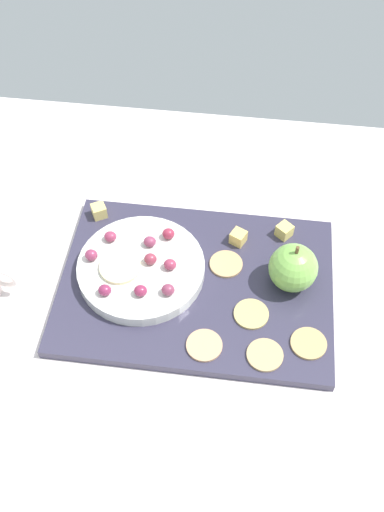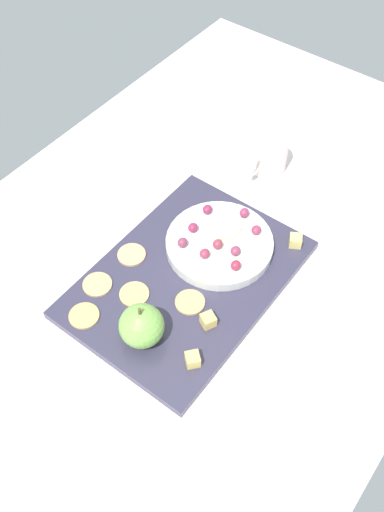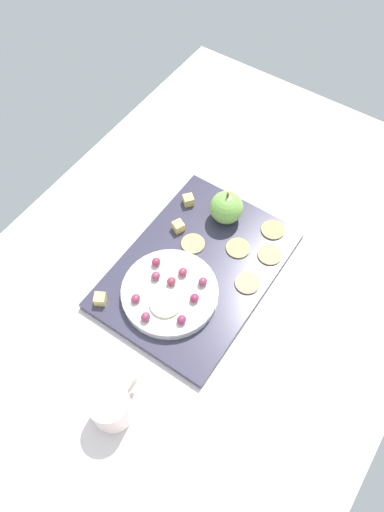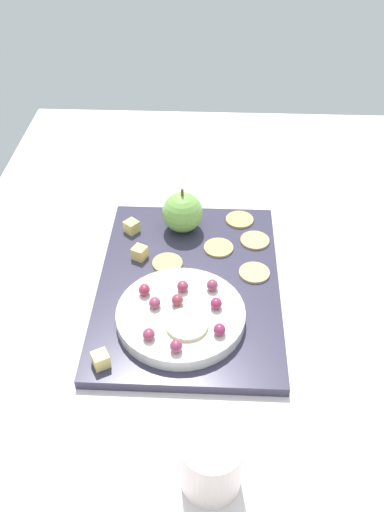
{
  "view_description": "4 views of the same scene",
  "coord_description": "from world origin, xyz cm",
  "px_view_note": "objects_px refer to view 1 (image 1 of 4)",
  "views": [
    {
      "loc": [
        -10.46,
        46.65,
        76.19
      ],
      "look_at": [
        -4.14,
        -3.67,
        9.63
      ],
      "focal_mm": 41.32,
      "sensor_mm": 36.0,
      "label": 1
    },
    {
      "loc": [
        -49.93,
        -37.11,
        84.41
      ],
      "look_at": [
        -4.05,
        -2.4,
        10.34
      ],
      "focal_mm": 40.54,
      "sensor_mm": 36.0,
      "label": 2
    },
    {
      "loc": [
        36.86,
        25.05,
        89.6
      ],
      "look_at": [
        -4.11,
        -2.68,
        10.2
      ],
      "focal_mm": 34.22,
      "sensor_mm": 36.0,
      "label": 3
    },
    {
      "loc": [
        59.05,
        1.24,
        65.6
      ],
      "look_at": [
        -5.52,
        -1.59,
        10.41
      ],
      "focal_mm": 39.35,
      "sensor_mm": 36.0,
      "label": 4
    }
  ],
  "objects_px": {
    "serving_dish": "(141,268)",
    "cracker_4": "(265,355)",
    "cheese_cube_2": "(284,231)",
    "grape_8": "(170,265)",
    "cracker_2": "(309,343)",
    "apple_whole": "(293,268)",
    "grape_6": "(141,291)",
    "cracker_1": "(226,264)",
    "grape_4": "(150,259)",
    "cheese_cube_0": "(238,237)",
    "grape_3": "(169,234)",
    "cracker_3": "(204,345)",
    "platter": "(196,285)",
    "grape_1": "(110,236)",
    "grape_7": "(168,290)",
    "grape_5": "(91,255)",
    "cheese_cube_1": "(99,211)",
    "cracker_0": "(251,314)",
    "grape_0": "(150,242)",
    "grape_2": "(105,290)",
    "apple_slice_0": "(120,267)"
  },
  "relations": [
    {
      "from": "serving_dish",
      "to": "grape_1",
      "type": "bearing_deg",
      "value": -37.29
    },
    {
      "from": "serving_dish",
      "to": "grape_3",
      "type": "height_order",
      "value": "grape_3"
    },
    {
      "from": "cheese_cube_2",
      "to": "cracker_1",
      "type": "distance_m",
      "value": 0.11
    },
    {
      "from": "cracker_2",
      "to": "cracker_4",
      "type": "relative_size",
      "value": 1.0
    },
    {
      "from": "cracker_1",
      "to": "grape_4",
      "type": "height_order",
      "value": "grape_4"
    },
    {
      "from": "grape_1",
      "to": "cracker_3",
      "type": "bearing_deg",
      "value": 136.38
    },
    {
      "from": "grape_0",
      "to": "grape_7",
      "type": "relative_size",
      "value": 1.0
    },
    {
      "from": "cracker_4",
      "to": "grape_7",
      "type": "relative_size",
      "value": 2.65
    },
    {
      "from": "cracker_1",
      "to": "platter",
      "type": "bearing_deg",
      "value": 42.28
    },
    {
      "from": "grape_1",
      "to": "apple_slice_0",
      "type": "bearing_deg",
      "value": 115.85
    },
    {
      "from": "cracker_2",
      "to": "grape_7",
      "type": "relative_size",
      "value": 2.65
    },
    {
      "from": "apple_slice_0",
      "to": "cracker_3",
      "type": "bearing_deg",
      "value": 143.14
    },
    {
      "from": "grape_3",
      "to": "grape_5",
      "type": "xyz_separation_m",
      "value": [
        0.11,
        0.05,
        0.0
      ]
    },
    {
      "from": "platter",
      "to": "grape_0",
      "type": "bearing_deg",
      "value": -31.14
    },
    {
      "from": "platter",
      "to": "grape_8",
      "type": "distance_m",
      "value": 0.05
    },
    {
      "from": "cheese_cube_2",
      "to": "grape_0",
      "type": "bearing_deg",
      "value": 16.72
    },
    {
      "from": "grape_0",
      "to": "grape_1",
      "type": "relative_size",
      "value": 1.0
    },
    {
      "from": "cheese_cube_1",
      "to": "cracker_3",
      "type": "relative_size",
      "value": 0.42
    },
    {
      "from": "cheese_cube_2",
      "to": "grape_8",
      "type": "relative_size",
      "value": 1.13
    },
    {
      "from": "platter",
      "to": "cracker_2",
      "type": "xyz_separation_m",
      "value": [
        -0.16,
        0.08,
        0.01
      ]
    },
    {
      "from": "cheese_cube_2",
      "to": "grape_6",
      "type": "bearing_deg",
      "value": 36.96
    },
    {
      "from": "platter",
      "to": "cracker_3",
      "type": "distance_m",
      "value": 0.11
    },
    {
      "from": "cracker_0",
      "to": "grape_3",
      "type": "bearing_deg",
      "value": -39.53
    },
    {
      "from": "grape_1",
      "to": "grape_7",
      "type": "xyz_separation_m",
      "value": [
        -0.1,
        0.08,
        0.0
      ]
    },
    {
      "from": "cracker_0",
      "to": "grape_2",
      "type": "relative_size",
      "value": 2.65
    },
    {
      "from": "cracker_3",
      "to": "grape_0",
      "type": "xyz_separation_m",
      "value": [
        0.1,
        -0.15,
        0.02
      ]
    },
    {
      "from": "cheese_cube_2",
      "to": "grape_8",
      "type": "xyz_separation_m",
      "value": [
        0.16,
        0.1,
        0.02
      ]
    },
    {
      "from": "apple_slice_0",
      "to": "grape_7",
      "type": "bearing_deg",
      "value": 155.75
    },
    {
      "from": "cracker_3",
      "to": "grape_4",
      "type": "height_order",
      "value": "grape_4"
    },
    {
      "from": "cracker_1",
      "to": "cracker_4",
      "type": "height_order",
      "value": "same"
    },
    {
      "from": "grape_5",
      "to": "cracker_2",
      "type": "bearing_deg",
      "value": 163.87
    },
    {
      "from": "apple_whole",
      "to": "cracker_1",
      "type": "distance_m",
      "value": 0.1
    },
    {
      "from": "cracker_2",
      "to": "cracker_3",
      "type": "distance_m",
      "value": 0.14
    },
    {
      "from": "grape_3",
      "to": "grape_8",
      "type": "relative_size",
      "value": 1.0
    },
    {
      "from": "grape_4",
      "to": "grape_5",
      "type": "distance_m",
      "value": 0.09
    },
    {
      "from": "apple_whole",
      "to": "grape_7",
      "type": "relative_size",
      "value": 3.77
    },
    {
      "from": "cracker_3",
      "to": "grape_1",
      "type": "relative_size",
      "value": 2.65
    },
    {
      "from": "apple_whole",
      "to": "grape_6",
      "type": "relative_size",
      "value": 3.77
    },
    {
      "from": "cheese_cube_0",
      "to": "grape_3",
      "type": "height_order",
      "value": "grape_3"
    },
    {
      "from": "platter",
      "to": "cracker_3",
      "type": "relative_size",
      "value": 8.03
    },
    {
      "from": "grape_4",
      "to": "cracker_3",
      "type": "bearing_deg",
      "value": 128.31
    },
    {
      "from": "cheese_cube_2",
      "to": "cracker_2",
      "type": "relative_size",
      "value": 0.42
    },
    {
      "from": "cheese_cube_2",
      "to": "cracker_0",
      "type": "distance_m",
      "value": 0.16
    },
    {
      "from": "cheese_cube_1",
      "to": "grape_5",
      "type": "bearing_deg",
      "value": 97.45
    },
    {
      "from": "cheese_cube_1",
      "to": "grape_4",
      "type": "xyz_separation_m",
      "value": [
        -0.1,
        0.1,
        0.02
      ]
    },
    {
      "from": "grape_5",
      "to": "cracker_4",
      "type": "bearing_deg",
      "value": 155.84
    },
    {
      "from": "cheese_cube_0",
      "to": "cracker_2",
      "type": "relative_size",
      "value": 0.42
    },
    {
      "from": "serving_dish",
      "to": "cracker_3",
      "type": "xyz_separation_m",
      "value": [
        -0.11,
        0.11,
        -0.01
      ]
    },
    {
      "from": "serving_dish",
      "to": "cracker_4",
      "type": "xyz_separation_m",
      "value": [
        -0.19,
        0.12,
        -0.01
      ]
    },
    {
      "from": "platter",
      "to": "apple_whole",
      "type": "height_order",
      "value": "apple_whole"
    }
  ]
}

